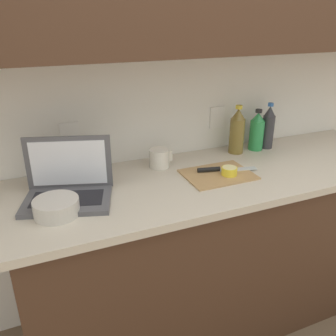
{
  "coord_description": "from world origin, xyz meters",
  "views": [
    {
      "loc": [
        -0.88,
        -1.34,
        1.59
      ],
      "look_at": [
        -0.32,
        -0.01,
        0.96
      ],
      "focal_mm": 38.0,
      "sensor_mm": 36.0,
      "label": 1
    }
  ],
  "objects_px": {
    "lemon_half_cut": "(229,171)",
    "bottle_green_soda": "(268,128)",
    "measuring_cup": "(159,158)",
    "bottle_water_clear": "(237,131)",
    "bowl_white": "(56,207)",
    "bottle_oil_tall": "(257,131)",
    "cutting_board": "(218,174)",
    "laptop": "(68,185)",
    "knife": "(217,169)"
  },
  "relations": [
    {
      "from": "lemon_half_cut",
      "to": "bottle_green_soda",
      "type": "bearing_deg",
      "value": 32.29
    },
    {
      "from": "lemon_half_cut",
      "to": "measuring_cup",
      "type": "height_order",
      "value": "measuring_cup"
    },
    {
      "from": "bottle_water_clear",
      "to": "bowl_white",
      "type": "height_order",
      "value": "bottle_water_clear"
    },
    {
      "from": "bottle_green_soda",
      "to": "bottle_oil_tall",
      "type": "distance_m",
      "value": 0.08
    },
    {
      "from": "lemon_half_cut",
      "to": "bottle_green_soda",
      "type": "xyz_separation_m",
      "value": [
        0.41,
        0.26,
        0.09
      ]
    },
    {
      "from": "cutting_board",
      "to": "lemon_half_cut",
      "type": "xyz_separation_m",
      "value": [
        0.04,
        -0.03,
        0.02
      ]
    },
    {
      "from": "laptop",
      "to": "lemon_half_cut",
      "type": "xyz_separation_m",
      "value": [
        0.73,
        -0.07,
        -0.03
      ]
    },
    {
      "from": "laptop",
      "to": "bowl_white",
      "type": "distance_m",
      "value": 0.14
    },
    {
      "from": "knife",
      "to": "bottle_water_clear",
      "type": "bearing_deg",
      "value": 53.33
    },
    {
      "from": "laptop",
      "to": "bottle_oil_tall",
      "type": "height_order",
      "value": "laptop"
    },
    {
      "from": "lemon_half_cut",
      "to": "measuring_cup",
      "type": "distance_m",
      "value": 0.35
    },
    {
      "from": "bowl_white",
      "to": "bottle_green_soda",
      "type": "bearing_deg",
      "value": 14.2
    },
    {
      "from": "laptop",
      "to": "bowl_white",
      "type": "xyz_separation_m",
      "value": [
        -0.06,
        -0.12,
        -0.03
      ]
    },
    {
      "from": "knife",
      "to": "bottle_oil_tall",
      "type": "distance_m",
      "value": 0.43
    },
    {
      "from": "lemon_half_cut",
      "to": "cutting_board",
      "type": "bearing_deg",
      "value": 144.37
    },
    {
      "from": "bottle_oil_tall",
      "to": "bowl_white",
      "type": "height_order",
      "value": "bottle_oil_tall"
    },
    {
      "from": "cutting_board",
      "to": "bottle_green_soda",
      "type": "relative_size",
      "value": 1.24
    },
    {
      "from": "bottle_water_clear",
      "to": "bowl_white",
      "type": "distance_m",
      "value": 1.05
    },
    {
      "from": "knife",
      "to": "bottle_oil_tall",
      "type": "height_order",
      "value": "bottle_oil_tall"
    },
    {
      "from": "bowl_white",
      "to": "knife",
      "type": "bearing_deg",
      "value": 7.87
    },
    {
      "from": "cutting_board",
      "to": "bottle_water_clear",
      "type": "xyz_separation_m",
      "value": [
        0.25,
        0.23,
        0.12
      ]
    },
    {
      "from": "knife",
      "to": "bottle_water_clear",
      "type": "relative_size",
      "value": 1.11
    },
    {
      "from": "laptop",
      "to": "bottle_oil_tall",
      "type": "xyz_separation_m",
      "value": [
        1.06,
        0.18,
        0.05
      ]
    },
    {
      "from": "measuring_cup",
      "to": "knife",
      "type": "bearing_deg",
      "value": -36.75
    },
    {
      "from": "laptop",
      "to": "bottle_green_soda",
      "type": "distance_m",
      "value": 1.16
    },
    {
      "from": "cutting_board",
      "to": "bottle_green_soda",
      "type": "xyz_separation_m",
      "value": [
        0.45,
        0.23,
        0.11
      ]
    },
    {
      "from": "cutting_board",
      "to": "knife",
      "type": "distance_m",
      "value": 0.03
    },
    {
      "from": "knife",
      "to": "bottle_green_soda",
      "type": "bearing_deg",
      "value": 37.33
    },
    {
      "from": "laptop",
      "to": "bottle_oil_tall",
      "type": "distance_m",
      "value": 1.08
    },
    {
      "from": "laptop",
      "to": "measuring_cup",
      "type": "height_order",
      "value": "laptop"
    },
    {
      "from": "lemon_half_cut",
      "to": "bowl_white",
      "type": "bearing_deg",
      "value": -176.72
    },
    {
      "from": "bottle_oil_tall",
      "to": "lemon_half_cut",
      "type": "bearing_deg",
      "value": -142.21
    },
    {
      "from": "bottle_green_soda",
      "to": "bottle_oil_tall",
      "type": "bearing_deg",
      "value": 180.0
    },
    {
      "from": "bottle_oil_tall",
      "to": "measuring_cup",
      "type": "relative_size",
      "value": 1.94
    },
    {
      "from": "lemon_half_cut",
      "to": "bottle_water_clear",
      "type": "xyz_separation_m",
      "value": [
        0.2,
        0.26,
        0.09
      ]
    },
    {
      "from": "knife",
      "to": "lemon_half_cut",
      "type": "xyz_separation_m",
      "value": [
        0.03,
        -0.06,
        0.01
      ]
    },
    {
      "from": "measuring_cup",
      "to": "bowl_white",
      "type": "distance_m",
      "value": 0.6
    },
    {
      "from": "cutting_board",
      "to": "bottle_green_soda",
      "type": "bearing_deg",
      "value": 26.82
    },
    {
      "from": "laptop",
      "to": "measuring_cup",
      "type": "bearing_deg",
      "value": 35.95
    },
    {
      "from": "cutting_board",
      "to": "lemon_half_cut",
      "type": "bearing_deg",
      "value": -35.63
    },
    {
      "from": "laptop",
      "to": "knife",
      "type": "relative_size",
      "value": 1.37
    },
    {
      "from": "bottle_water_clear",
      "to": "knife",
      "type": "bearing_deg",
      "value": -139.74
    },
    {
      "from": "bottle_water_clear",
      "to": "bowl_white",
      "type": "relative_size",
      "value": 1.53
    },
    {
      "from": "bottle_green_soda",
      "to": "bottle_oil_tall",
      "type": "xyz_separation_m",
      "value": [
        -0.08,
        0.0,
        -0.01
      ]
    },
    {
      "from": "laptop",
      "to": "knife",
      "type": "xyz_separation_m",
      "value": [
        0.7,
        -0.02,
        -0.04
      ]
    },
    {
      "from": "knife",
      "to": "bottle_green_soda",
      "type": "distance_m",
      "value": 0.5
    },
    {
      "from": "bottle_oil_tall",
      "to": "bowl_white",
      "type": "relative_size",
      "value": 1.34
    },
    {
      "from": "lemon_half_cut",
      "to": "bottle_green_soda",
      "type": "distance_m",
      "value": 0.49
    },
    {
      "from": "bottle_water_clear",
      "to": "measuring_cup",
      "type": "bearing_deg",
      "value": -176.66
    },
    {
      "from": "cutting_board",
      "to": "measuring_cup",
      "type": "bearing_deg",
      "value": 137.53
    }
  ]
}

